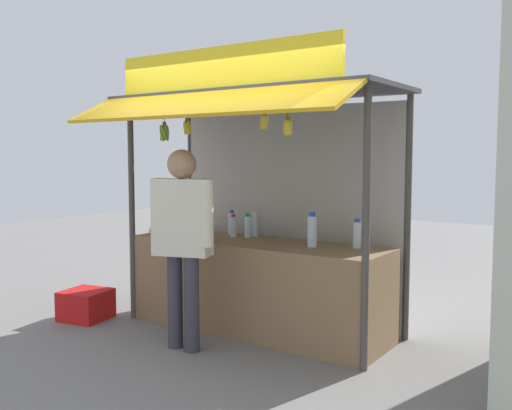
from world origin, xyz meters
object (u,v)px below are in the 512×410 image
Objects in this scene: magazine_stack_right at (167,230)px; banana_bunch_inner_right at (164,133)px; magazine_stack_rear_center at (193,236)px; vendor_person at (182,230)px; banana_bunch_rightmost at (264,122)px; water_bottle_mid_right at (312,231)px; water_bottle_mid_left at (233,226)px; water_bottle_center at (357,234)px; water_bottle_front_right at (254,225)px; banana_bunch_leftmost at (187,127)px; water_bottle_front_left at (232,223)px; plastic_crate at (86,305)px; water_bottle_far_left at (248,226)px; banana_bunch_inner_left at (288,127)px.

banana_bunch_inner_right is at bearing -47.44° from magazine_stack_right.
vendor_person reaches higher than magazine_stack_rear_center.
water_bottle_mid_right is at bearing 69.84° from banana_bunch_rightmost.
banana_bunch_inner_right is at bearing -118.18° from water_bottle_mid_left.
water_bottle_mid_right is at bearing -155.42° from water_bottle_center.
banana_bunch_leftmost reaches higher than water_bottle_front_right.
banana_bunch_rightmost reaches higher than vendor_person.
water_bottle_front_left reaches higher than plastic_crate.
water_bottle_mid_left is 0.87× the size of banana_bunch_leftmost.
water_bottle_mid_left is at bearing -178.18° from water_bottle_center.
vendor_person reaches higher than water_bottle_center.
water_bottle_front_left is at bearing 176.79° from water_bottle_center.
water_bottle_mid_right is at bearing 17.87° from plastic_crate.
banana_bunch_inner_right reaches higher than vendor_person.
water_bottle_mid_right is at bearing -10.47° from water_bottle_far_left.
magazine_stack_right is at bearing 132.56° from banana_bunch_inner_right.
banana_bunch_inner_right is 1.05m from vendor_person.
banana_bunch_rightmost reaches higher than water_bottle_center.
plastic_crate is at bearing -148.39° from water_bottle_far_left.
banana_bunch_inner_right reaches higher than water_bottle_mid_left.
water_bottle_mid_left is 1.17m from banana_bunch_inner_right.
water_bottle_mid_left is at bearing 148.55° from banana_bunch_inner_left.
water_bottle_center is at bearing 21.84° from banana_bunch_inner_right.
vendor_person reaches higher than water_bottle_mid_left.
water_bottle_mid_left is 0.79× the size of banana_bunch_inner_left.
water_bottle_front_left is 0.81× the size of banana_bunch_inner_right.
water_bottle_front_right reaches higher than water_bottle_mid_left.
banana_bunch_leftmost is at bearing -179.75° from banana_bunch_rightmost.
water_bottle_mid_left is 0.72× the size of banana_bunch_inner_right.
banana_bunch_inner_right is (-0.49, -0.66, 0.92)m from water_bottle_far_left.
banana_bunch_inner_right is (-1.13, -0.00, -0.07)m from banana_bunch_rightmost.
water_bottle_mid_left is at bearing -46.62° from water_bottle_front_left.
plastic_crate is (-1.11, -0.40, -0.76)m from magazine_stack_rear_center.
banana_bunch_leftmost is 0.29m from banana_bunch_inner_right.
magazine_stack_rear_center reaches higher than magazine_stack_right.
water_bottle_front_right is at bearing 162.80° from water_bottle_mid_right.
banana_bunch_rightmost reaches higher than water_bottle_front_left.
banana_bunch_inner_left reaches higher than water_bottle_front_left.
water_bottle_mid_left is 0.75m from magazine_stack_right.
banana_bunch_inner_right is (-0.19, -0.18, 0.99)m from magazine_stack_rear_center.
banana_bunch_inner_right is at bearing -135.07° from magazine_stack_rear_center.
banana_bunch_inner_right is (-1.31, -0.50, 0.89)m from water_bottle_mid_right.
water_bottle_center reaches higher than water_bottle_far_left.
plastic_crate is (-1.42, -0.87, -0.82)m from water_bottle_far_left.
banana_bunch_inner_right is 1.10× the size of banana_bunch_inner_left.
magazine_stack_right is at bearing 49.54° from plastic_crate.
magazine_stack_right is 1.08× the size of magazine_stack_rear_center.
magazine_stack_rear_center is 0.63m from vendor_person.
water_bottle_center is 1.17m from water_bottle_front_right.
water_bottle_mid_right reaches higher than magazine_stack_right.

